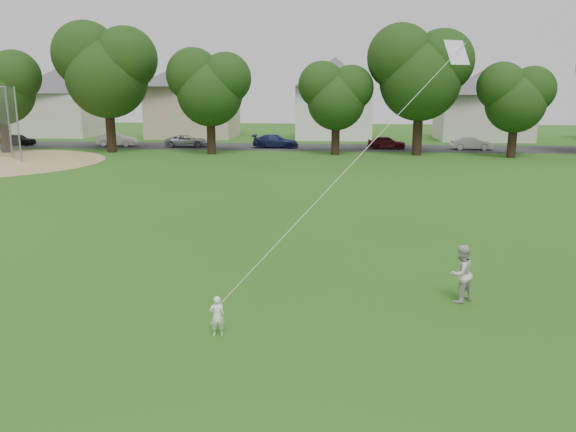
# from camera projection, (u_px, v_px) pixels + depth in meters

# --- Properties ---
(ground) EXTENTS (160.00, 160.00, 0.00)m
(ground) POSITION_uv_depth(u_px,v_px,m) (287.00, 337.00, 12.39)
(ground) COLOR #1C5012
(ground) RESTS_ON ground
(street) EXTENTS (90.00, 7.00, 0.01)m
(street) POSITION_uv_depth(u_px,v_px,m) (332.00, 147.00, 53.16)
(street) COLOR #2D2D30
(street) RESTS_ON ground
(toddler) EXTENTS (0.39, 0.31, 0.93)m
(toddler) POSITION_uv_depth(u_px,v_px,m) (217.00, 316.00, 12.37)
(toddler) COLOR white
(toddler) RESTS_ON ground
(older_boy) EXTENTS (0.93, 0.90, 1.51)m
(older_boy) POSITION_uv_depth(u_px,v_px,m) (461.00, 273.00, 14.34)
(older_boy) COLOR beige
(older_boy) RESTS_ON ground
(kite) EXTENTS (3.46, 3.50, 10.37)m
(kite) POSITION_uv_depth(u_px,v_px,m) (354.00, 161.00, 14.43)
(kite) COLOR silver
(kite) RESTS_ON ground
(tree_row) EXTENTS (82.36, 9.00, 11.34)m
(tree_row) POSITION_uv_depth(u_px,v_px,m) (321.00, 76.00, 46.18)
(tree_row) COLOR black
(tree_row) RESTS_ON ground
(parked_cars) EXTENTS (46.84, 2.25, 1.25)m
(parked_cars) POSITION_uv_depth(u_px,v_px,m) (240.00, 141.00, 52.89)
(parked_cars) COLOR black
(parked_cars) RESTS_ON ground
(house_row) EXTENTS (76.63, 13.63, 10.40)m
(house_row) POSITION_uv_depth(u_px,v_px,m) (336.00, 93.00, 61.77)
(house_row) COLOR silver
(house_row) RESTS_ON ground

